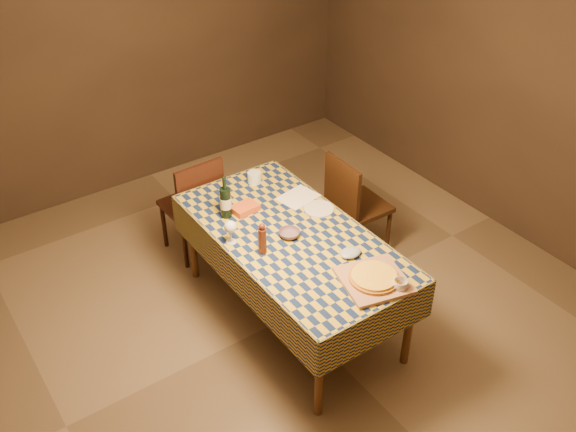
{
  "coord_description": "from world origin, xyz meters",
  "views": [
    {
      "loc": [
        -2.06,
        -2.9,
        3.45
      ],
      "look_at": [
        0.0,
        0.05,
        0.9
      ],
      "focal_mm": 40.0,
      "sensor_mm": 36.0,
      "label": 1
    }
  ],
  "objects_px": {
    "pizza": "(374,277)",
    "chair_far": "(195,203)",
    "dining_table": "(292,243)",
    "white_plate": "(319,209)",
    "wine_bottle": "(226,202)",
    "bowl": "(289,234)",
    "chair_right": "(352,202)",
    "cutting_board": "(374,280)"
  },
  "relations": [
    {
      "from": "cutting_board",
      "to": "chair_right",
      "type": "distance_m",
      "value": 1.3
    },
    {
      "from": "dining_table",
      "to": "white_plate",
      "type": "distance_m",
      "value": 0.38
    },
    {
      "from": "bowl",
      "to": "chair_right",
      "type": "height_order",
      "value": "chair_right"
    },
    {
      "from": "white_plate",
      "to": "dining_table",
      "type": "bearing_deg",
      "value": -157.87
    },
    {
      "from": "wine_bottle",
      "to": "chair_far",
      "type": "xyz_separation_m",
      "value": [
        0.05,
        0.62,
        -0.37
      ]
    },
    {
      "from": "wine_bottle",
      "to": "bowl",
      "type": "bearing_deg",
      "value": -63.42
    },
    {
      "from": "white_plate",
      "to": "chair_right",
      "type": "relative_size",
      "value": 0.24
    },
    {
      "from": "dining_table",
      "to": "bowl",
      "type": "height_order",
      "value": "bowl"
    },
    {
      "from": "cutting_board",
      "to": "white_plate",
      "type": "xyz_separation_m",
      "value": [
        0.2,
        0.84,
        -0.01
      ]
    },
    {
      "from": "bowl",
      "to": "chair_far",
      "type": "relative_size",
      "value": 0.16
    },
    {
      "from": "dining_table",
      "to": "cutting_board",
      "type": "xyz_separation_m",
      "value": [
        0.14,
        -0.7,
        0.09
      ]
    },
    {
      "from": "bowl",
      "to": "wine_bottle",
      "type": "bearing_deg",
      "value": 116.58
    },
    {
      "from": "bowl",
      "to": "wine_bottle",
      "type": "distance_m",
      "value": 0.53
    },
    {
      "from": "chair_far",
      "to": "chair_right",
      "type": "xyz_separation_m",
      "value": [
        1.06,
        -0.73,
        0.0
      ]
    },
    {
      "from": "cutting_board",
      "to": "chair_far",
      "type": "xyz_separation_m",
      "value": [
        -0.34,
        1.78,
        -0.26
      ]
    },
    {
      "from": "pizza",
      "to": "white_plate",
      "type": "height_order",
      "value": "pizza"
    },
    {
      "from": "bowl",
      "to": "cutting_board",
      "type": "bearing_deg",
      "value": -76.77
    },
    {
      "from": "cutting_board",
      "to": "wine_bottle",
      "type": "bearing_deg",
      "value": 108.84
    },
    {
      "from": "bowl",
      "to": "chair_far",
      "type": "distance_m",
      "value": 1.13
    },
    {
      "from": "pizza",
      "to": "chair_far",
      "type": "relative_size",
      "value": 0.42
    },
    {
      "from": "cutting_board",
      "to": "bowl",
      "type": "relative_size",
      "value": 2.74
    },
    {
      "from": "cutting_board",
      "to": "white_plate",
      "type": "distance_m",
      "value": 0.86
    },
    {
      "from": "dining_table",
      "to": "pizza",
      "type": "height_order",
      "value": "pizza"
    },
    {
      "from": "dining_table",
      "to": "white_plate",
      "type": "relative_size",
      "value": 8.32
    },
    {
      "from": "chair_far",
      "to": "wine_bottle",
      "type": "bearing_deg",
      "value": -94.79
    },
    {
      "from": "bowl",
      "to": "white_plate",
      "type": "xyz_separation_m",
      "value": [
        0.37,
        0.14,
        -0.02
      ]
    },
    {
      "from": "pizza",
      "to": "chair_right",
      "type": "relative_size",
      "value": 0.42
    },
    {
      "from": "chair_right",
      "to": "dining_table",
      "type": "bearing_deg",
      "value": -157.72
    },
    {
      "from": "cutting_board",
      "to": "chair_far",
      "type": "distance_m",
      "value": 1.83
    },
    {
      "from": "wine_bottle",
      "to": "pizza",
      "type": "bearing_deg",
      "value": -71.16
    },
    {
      "from": "pizza",
      "to": "white_plate",
      "type": "xyz_separation_m",
      "value": [
        0.2,
        0.84,
        -0.03
      ]
    },
    {
      "from": "bowl",
      "to": "chair_right",
      "type": "distance_m",
      "value": 0.98
    },
    {
      "from": "dining_table",
      "to": "chair_far",
      "type": "height_order",
      "value": "chair_far"
    },
    {
      "from": "cutting_board",
      "to": "wine_bottle",
      "type": "relative_size",
      "value": 1.22
    },
    {
      "from": "bowl",
      "to": "white_plate",
      "type": "height_order",
      "value": "bowl"
    },
    {
      "from": "cutting_board",
      "to": "chair_right",
      "type": "bearing_deg",
      "value": 55.72
    },
    {
      "from": "white_plate",
      "to": "chair_right",
      "type": "distance_m",
      "value": 0.61
    },
    {
      "from": "white_plate",
      "to": "chair_far",
      "type": "bearing_deg",
      "value": 120.18
    },
    {
      "from": "bowl",
      "to": "wine_bottle",
      "type": "height_order",
      "value": "wine_bottle"
    },
    {
      "from": "bowl",
      "to": "white_plate",
      "type": "distance_m",
      "value": 0.39
    },
    {
      "from": "wine_bottle",
      "to": "chair_right",
      "type": "bearing_deg",
      "value": -5.55
    },
    {
      "from": "dining_table",
      "to": "wine_bottle",
      "type": "xyz_separation_m",
      "value": [
        -0.26,
        0.46,
        0.2
      ]
    }
  ]
}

